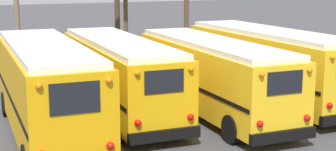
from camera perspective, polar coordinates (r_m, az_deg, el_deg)
The scene contains 6 objects.
ground_plane at distance 20.86m, azimuth -0.30°, elevation -4.17°, with size 160.00×160.00×0.00m, color #424247.
school_bus_0 at distance 17.85m, azimuth -13.34°, elevation -1.28°, with size 2.81×9.68×3.27m.
school_bus_1 at distance 20.69m, azimuth -5.48°, elevation 0.27°, with size 2.86×10.12×2.99m.
school_bus_2 at distance 20.52m, azimuth 4.82°, elevation 0.19°, with size 2.74×10.10×2.98m.
school_bus_3 at distance 22.94m, azimuth 11.04°, elevation 1.40°, with size 2.62×10.10×3.16m.
fence_line at distance 27.09m, azimuth -6.44°, elevation 1.47°, with size 17.98×0.06×1.42m.
Camera 1 is at (-8.26, -18.35, 5.52)m, focal length 55.00 mm.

